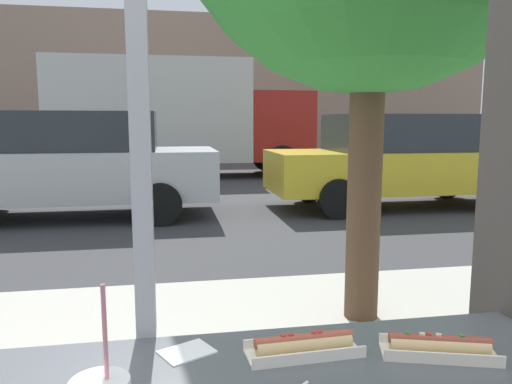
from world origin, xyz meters
TOP-DOWN VIEW (x-y plane):
  - ground_plane at (0.00, 8.00)m, footprint 60.00×60.00m
  - sidewalk_strip at (0.00, 1.60)m, footprint 16.00×2.80m
  - building_facade_far at (0.00, 19.76)m, footprint 28.00×1.20m
  - hotdog_tray_near at (0.69, -0.18)m, footprint 0.28×0.17m
  - hotdog_tray_far at (0.37, -0.12)m, footprint 0.28×0.11m
  - napkin_wrapper at (0.10, -0.06)m, footprint 0.15×0.13m
  - parked_car_silver at (-1.46, 7.01)m, footprint 4.66×1.94m
  - parked_car_yellow at (4.15, 7.01)m, footprint 4.67×1.88m
  - box_truck at (0.34, 12.73)m, footprint 7.02×2.44m

SIDE VIEW (x-z plane):
  - ground_plane at x=0.00m, z-range 0.00..0.00m
  - sidewalk_strip at x=0.00m, z-range 0.00..0.15m
  - parked_car_yellow at x=4.15m, z-range 0.02..1.67m
  - parked_car_silver at x=-1.46m, z-range 0.02..1.71m
  - napkin_wrapper at x=0.10m, z-range 0.98..0.99m
  - hotdog_tray_far at x=0.37m, z-range 0.98..1.03m
  - hotdog_tray_near at x=0.69m, z-range 0.98..1.03m
  - box_truck at x=0.34m, z-range 0.12..3.29m
  - building_facade_far at x=0.00m, z-range 0.00..5.83m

